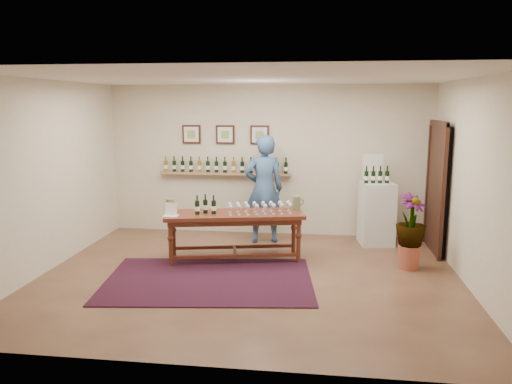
# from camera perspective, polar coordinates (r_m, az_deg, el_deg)

# --- Properties ---
(ground) EXTENTS (6.00, 6.00, 0.00)m
(ground) POSITION_cam_1_polar(r_m,az_deg,el_deg) (7.26, -0.83, -9.69)
(ground) COLOR #523124
(ground) RESTS_ON ground
(room_shell) EXTENTS (6.00, 6.00, 6.00)m
(room_shell) POSITION_cam_1_polar(r_m,az_deg,el_deg) (8.80, 14.69, 1.02)
(room_shell) COLOR beige
(room_shell) RESTS_ON ground
(rug) EXTENTS (3.09, 2.24, 0.02)m
(rug) POSITION_cam_1_polar(r_m,az_deg,el_deg) (7.16, -5.41, -9.98)
(rug) COLOR #4A0D11
(rug) RESTS_ON ground
(tasting_table) EXTENTS (2.26, 1.12, 0.77)m
(tasting_table) POSITION_cam_1_polar(r_m,az_deg,el_deg) (7.86, -2.47, -3.20)
(tasting_table) COLOR #4C2713
(tasting_table) RESTS_ON ground
(table_glasses) EXTENTS (1.28, 0.62, 0.17)m
(table_glasses) POSITION_cam_1_polar(r_m,az_deg,el_deg) (7.80, 0.43, -1.79)
(table_glasses) COLOR silver
(table_glasses) RESTS_ON tasting_table
(table_bottles) EXTENTS (0.33, 0.24, 0.32)m
(table_bottles) POSITION_cam_1_polar(r_m,az_deg,el_deg) (7.78, -5.80, -1.32)
(table_bottles) COLOR black
(table_bottles) RESTS_ON tasting_table
(pitcher_left) EXTENTS (0.19, 0.19, 0.23)m
(pitcher_left) POSITION_cam_1_polar(r_m,az_deg,el_deg) (7.86, -9.80, -1.62)
(pitcher_left) COLOR #5F6841
(pitcher_left) RESTS_ON tasting_table
(pitcher_right) EXTENTS (0.18, 0.18, 0.23)m
(pitcher_right) POSITION_cam_1_polar(r_m,az_deg,el_deg) (8.02, 4.65, -1.27)
(pitcher_right) COLOR #5F6841
(pitcher_right) RESTS_ON tasting_table
(menu_card) EXTENTS (0.23, 0.17, 0.20)m
(menu_card) POSITION_cam_1_polar(r_m,az_deg,el_deg) (7.73, -9.69, -1.94)
(menu_card) COLOR silver
(menu_card) RESTS_ON tasting_table
(display_pedestal) EXTENTS (0.63, 0.63, 1.10)m
(display_pedestal) POSITION_cam_1_polar(r_m,az_deg,el_deg) (9.02, 13.61, -2.40)
(display_pedestal) COLOR silver
(display_pedestal) RESTS_ON ground
(pedestal_bottles) EXTENTS (0.29, 0.12, 0.28)m
(pedestal_bottles) POSITION_cam_1_polar(r_m,az_deg,el_deg) (8.82, 13.64, 1.90)
(pedestal_bottles) COLOR black
(pedestal_bottles) RESTS_ON display_pedestal
(info_sign) EXTENTS (0.36, 0.07, 0.50)m
(info_sign) POSITION_cam_1_polar(r_m,az_deg,el_deg) (9.06, 13.21, 2.81)
(info_sign) COLOR silver
(info_sign) RESTS_ON display_pedestal
(potted_plant) EXTENTS (0.74, 0.74, 0.99)m
(potted_plant) POSITION_cam_1_polar(r_m,az_deg,el_deg) (7.79, 17.25, -4.34)
(potted_plant) COLOR #A44C36
(potted_plant) RESTS_ON ground
(person) EXTENTS (0.80, 0.63, 1.92)m
(person) POSITION_cam_1_polar(r_m,az_deg,el_deg) (8.81, 0.90, 0.32)
(person) COLOR #35547E
(person) RESTS_ON ground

